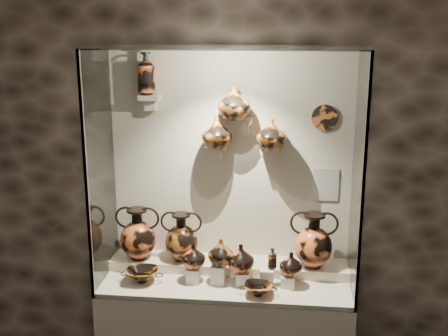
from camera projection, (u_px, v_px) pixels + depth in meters
The scene contains 36 objects.
wall_back at pixel (231, 160), 3.96m from camera, with size 5.00×0.02×3.20m, color #2B231B.
plinth at pixel (226, 336), 3.96m from camera, with size 1.70×0.60×0.80m, color #BCB098.
front_tier at pixel (226, 282), 3.86m from camera, with size 1.68×0.58×0.03m, color beige.
rear_tier at pixel (229, 267), 4.02m from camera, with size 1.70×0.25×0.10m, color beige.
back_panel at pixel (231, 161), 3.96m from camera, with size 1.70×0.03×1.60m, color #BCB098.
glass_front at pixel (221, 185), 3.37m from camera, with size 1.70×0.01×1.60m, color white.
glass_left at pixel (100, 169), 3.75m from camera, with size 0.01×0.60×1.60m, color white.
glass_right at pixel (358, 176), 3.57m from camera, with size 0.01×0.60×1.60m, color white.
glass_top at pixel (226, 48), 3.45m from camera, with size 1.70×0.60×0.01m, color white.
frame_post_left at pixel (86, 181), 3.47m from camera, with size 0.02×0.02×1.60m, color gray.
frame_post_right at pixel (363, 189), 3.29m from camera, with size 0.02×0.02×1.60m, color gray.
pedestal_a at pixel (193, 275), 3.81m from camera, with size 0.09×0.09×0.10m, color silver.
pedestal_b at pixel (218, 274), 3.79m from camera, with size 0.09×0.09×0.13m, color silver.
pedestal_c at pixel (243, 278), 3.78m from camera, with size 0.09×0.09×0.09m, color silver.
pedestal_d at pixel (267, 277), 3.76m from camera, with size 0.09×0.09×0.12m, color silver.
pedestal_e at pixel (288, 281), 3.75m from camera, with size 0.09×0.09×0.08m, color silver.
bracket_ul at pixel (150, 97), 3.83m from camera, with size 0.14×0.12×0.04m, color #BCB098.
bracket_ca at pixel (215, 149), 3.87m from camera, with size 0.14×0.12×0.04m, color #BCB098.
bracket_cb at pixel (245, 121), 3.80m from camera, with size 0.10×0.12×0.04m, color #BCB098.
bracket_cc at pixel (271, 150), 3.83m from camera, with size 0.14×0.12×0.04m, color #BCB098.
amphora_left at pixel (138, 234), 3.99m from camera, with size 0.30×0.30×0.38m, color #CF5C27, non-canonical shape.
amphora_mid at pixel (181, 237), 3.97m from camera, with size 0.28×0.28×0.35m, color #98511A, non-canonical shape.
amphora_right at pixel (313, 240), 3.85m from camera, with size 0.31×0.31×0.39m, color #CF5C27, non-canonical shape.
jug_a at pixel (193, 256), 3.79m from camera, with size 0.16×0.16×0.17m, color #CF5C27.
jug_b at pixel (221, 252), 3.77m from camera, with size 0.17×0.17×0.18m, color #98511A.
jug_c at pixel (241, 258), 3.76m from camera, with size 0.18×0.18×0.19m, color #CF5C27.
jug_e at pixel (291, 264), 3.73m from camera, with size 0.15×0.15×0.16m, color #CF5C27.
lekythos_small at pixel (272, 257), 3.73m from camera, with size 0.07×0.07×0.16m, color #98511A, non-canonical shape.
kylix_left at pixel (142, 274), 3.82m from camera, with size 0.28×0.24×0.11m, color #98511A, non-canonical shape.
kylix_right at pixel (258, 288), 3.63m from camera, with size 0.23×0.20×0.09m, color #CF5C27, non-canonical shape.
lekythos_tall at pixel (146, 71), 3.77m from camera, with size 0.13×0.13×0.33m, color #CF5C27, non-canonical shape.
ovoid_vase_a at pixel (217, 133), 3.79m from camera, with size 0.21×0.21×0.21m, color #98511A.
ovoid_vase_b at pixel (234, 103), 3.72m from camera, with size 0.22×0.22×0.23m, color #98511A.
ovoid_vase_c at pixel (271, 134), 3.75m from camera, with size 0.20×0.20×0.21m, color #98511A.
wall_plate at pixel (325, 118), 3.78m from camera, with size 0.18×0.18×0.02m, color #C06225.
info_placard at pixel (326, 185), 3.91m from camera, with size 0.17×0.01×0.23m, color beige.
Camera 1 is at (0.37, -1.33, 2.56)m, focal length 45.00 mm.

